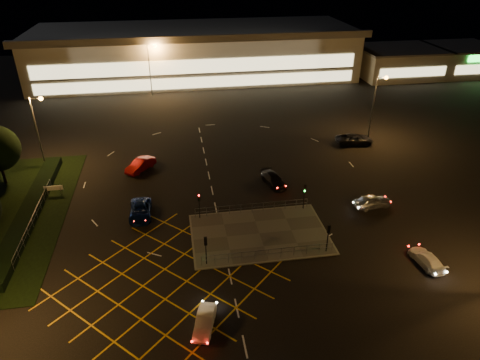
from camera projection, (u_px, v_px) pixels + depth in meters
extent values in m
plane|color=black|center=(238.00, 225.00, 46.89)|extent=(180.00, 180.00, 0.00)
cube|color=#4C4944|center=(259.00, 234.00, 45.42)|extent=(14.00, 9.00, 0.12)
cube|color=black|center=(30.00, 210.00, 48.58)|extent=(2.00, 26.00, 1.00)
cube|color=beige|center=(195.00, 53.00, 97.95)|extent=(70.00, 25.00, 10.00)
cube|color=slate|center=(194.00, 30.00, 95.43)|extent=(72.00, 26.50, 0.60)
cube|color=#FFEAA5|center=(200.00, 67.00, 87.13)|extent=(66.00, 0.20, 3.00)
cube|color=#FFEAA5|center=(200.00, 82.00, 88.68)|extent=(66.00, 0.20, 2.20)
cube|color=beige|center=(398.00, 63.00, 98.52)|extent=(18.00, 14.00, 6.00)
cube|color=slate|center=(400.00, 49.00, 96.99)|extent=(18.80, 14.80, 0.40)
cube|color=#FFEAA5|center=(413.00, 72.00, 92.63)|extent=(15.30, 0.20, 2.00)
cube|color=beige|center=(461.00, 60.00, 100.78)|extent=(14.00, 14.00, 6.00)
cube|color=slate|center=(465.00, 46.00, 99.25)|extent=(14.80, 14.80, 0.40)
cube|color=#FFEAA5|center=(480.00, 69.00, 94.89)|extent=(11.90, 0.20, 2.00)
cylinder|color=slate|center=(38.00, 134.00, 56.60)|extent=(0.20, 0.20, 10.00)
cylinder|color=slate|center=(35.00, 98.00, 54.37)|extent=(1.40, 0.12, 0.12)
sphere|color=orange|center=(41.00, 99.00, 54.50)|extent=(0.56, 0.56, 0.56)
cylinder|color=slate|center=(373.00, 109.00, 65.11)|extent=(0.20, 0.20, 10.00)
cylinder|color=slate|center=(382.00, 77.00, 62.88)|extent=(1.40, 0.12, 0.12)
sphere|color=orange|center=(386.00, 78.00, 63.00)|extent=(0.56, 0.56, 0.56)
cylinder|color=slate|center=(150.00, 71.00, 84.46)|extent=(0.20, 0.20, 10.00)
cylinder|color=slate|center=(151.00, 46.00, 82.23)|extent=(1.40, 0.12, 0.12)
sphere|color=orange|center=(155.00, 46.00, 82.35)|extent=(0.56, 0.56, 0.56)
cylinder|color=slate|center=(339.00, 61.00, 91.84)|extent=(0.20, 0.20, 10.00)
cylinder|color=slate|center=(345.00, 37.00, 89.60)|extent=(1.40, 0.12, 0.12)
sphere|color=orange|center=(348.00, 37.00, 89.73)|extent=(0.56, 0.56, 0.56)
cylinder|color=black|center=(206.00, 251.00, 40.36)|extent=(0.10, 0.10, 3.00)
cube|color=black|center=(206.00, 241.00, 39.78)|extent=(0.28, 0.18, 0.90)
sphere|color=#19FF33|center=(205.00, 240.00, 39.89)|extent=(0.16, 0.16, 0.16)
cylinder|color=black|center=(328.00, 239.00, 42.06)|extent=(0.10, 0.10, 3.00)
cube|color=black|center=(329.00, 229.00, 41.48)|extent=(0.28, 0.18, 0.90)
sphere|color=#19FF33|center=(328.00, 228.00, 41.59)|extent=(0.16, 0.16, 0.16)
cylinder|color=black|center=(199.00, 206.00, 47.27)|extent=(0.10, 0.10, 3.00)
cube|color=black|center=(199.00, 197.00, 46.68)|extent=(0.28, 0.18, 0.90)
sphere|color=#FF0C0C|center=(199.00, 198.00, 46.57)|extent=(0.16, 0.16, 0.16)
cylinder|color=black|center=(304.00, 197.00, 48.96)|extent=(0.10, 0.10, 3.00)
cube|color=black|center=(305.00, 188.00, 48.38)|extent=(0.28, 0.18, 0.90)
sphere|color=#19FF33|center=(305.00, 189.00, 48.27)|extent=(0.16, 0.16, 0.16)
cylinder|color=black|center=(3.00, 174.00, 54.32)|extent=(0.36, 0.36, 2.88)
imported|color=white|center=(205.00, 322.00, 34.15)|extent=(2.32, 4.03, 1.26)
imported|color=#0D1E51|center=(140.00, 211.00, 48.17)|extent=(2.37, 5.13, 1.43)
imported|color=black|center=(274.00, 180.00, 54.56)|extent=(3.02, 5.00, 1.36)
imported|color=silver|center=(372.00, 201.00, 49.82)|extent=(4.61, 2.27, 1.51)
imported|color=maroon|center=(140.00, 165.00, 57.93)|extent=(4.27, 4.74, 1.57)
imported|color=black|center=(354.00, 139.00, 65.48)|extent=(5.84, 3.05, 1.57)
imported|color=silver|center=(427.00, 259.00, 40.93)|extent=(2.11, 4.37, 1.23)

